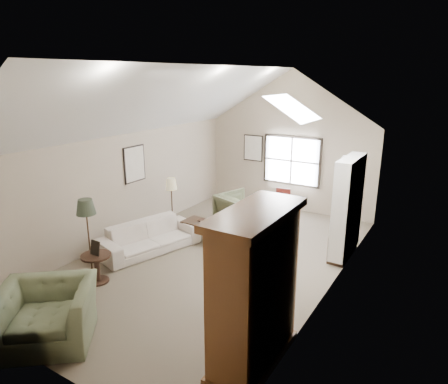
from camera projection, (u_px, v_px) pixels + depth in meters
The scene contains 18 objects.
room_shell at pixel (213, 108), 7.72m from camera, with size 5.01×8.01×4.00m.
window at pixel (292, 161), 11.41m from camera, with size 1.72×0.08×1.42m, color black.
skylight at pixel (294, 107), 7.81m from camera, with size 0.80×1.20×0.52m, color white, non-canonical shape.
wall_art at pixel (194, 156), 10.67m from camera, with size 1.97×3.71×0.88m.
armoire at pixel (255, 289), 5.27m from camera, with size 0.60×1.50×2.20m, color brown.
tv_alcove at pixel (348, 206), 8.45m from camera, with size 0.32×1.30×2.10m, color white.
media_console at pixel (343, 243), 8.70m from camera, with size 0.34×1.18×0.60m, color #382316.
tv_panel at pixel (346, 216), 8.52m from camera, with size 0.05×0.90×0.55m, color black.
sofa at pixel (150, 237), 8.94m from camera, with size 2.25×0.88×0.66m, color beige.
armchair_near at pixel (47, 315), 5.87m from camera, with size 1.32×1.16×0.86m, color #5B6446.
armchair_far at pixel (242, 213), 10.00m from camera, with size 1.05×1.08×0.98m, color #5B5F42.
coffee_table at pixel (203, 232), 9.46m from camera, with size 0.95×0.53×0.48m, color #322414.
bowl at pixel (203, 221), 9.38m from camera, with size 0.23×0.23×0.06m, color #392217.
side_table at pixel (97, 268), 7.59m from camera, with size 0.56×0.56×0.56m, color #362116.
side_chair at pixel (281, 208), 10.34m from camera, with size 0.38×0.38×0.98m, color maroon.
tripod_lamp at pixel (344, 189), 10.55m from camera, with size 0.53×0.53×1.83m, color white, non-canonical shape.
dark_lamp at pixel (89, 236), 7.81m from camera, with size 0.38×0.38×1.57m, color #272E21, non-canonical shape.
tan_lamp at pixel (172, 204), 9.96m from camera, with size 0.28×0.28×1.41m, color tan, non-canonical shape.
Camera 1 is at (4.27, -6.61, 3.83)m, focal length 32.00 mm.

